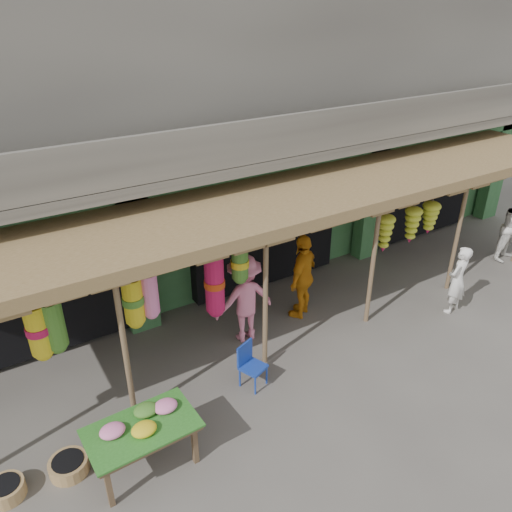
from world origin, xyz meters
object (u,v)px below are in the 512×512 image
flower_table (142,428)px  blue_chair (250,363)px  person_vendor (303,276)px  person_shopper (244,298)px  person_front (457,280)px

flower_table → blue_chair: bearing=15.7°
person_vendor → person_shopper: person_vendor is taller
flower_table → person_shopper: bearing=32.2°
flower_table → person_vendor: (4.17, 1.96, 0.19)m
person_shopper → flower_table: bearing=39.2°
person_vendor → person_front: bearing=119.1°
blue_chair → person_shopper: person_shopper is taller
flower_table → person_front: size_ratio=1.02×
flower_table → person_vendor: size_ratio=0.84×
blue_chair → person_front: bearing=-25.5°
flower_table → person_shopper: (2.74, 1.88, 0.17)m
blue_chair → person_vendor: 2.44m
person_vendor → person_shopper: bearing=-28.3°
person_front → person_shopper: size_ratio=0.84×
flower_table → blue_chair: (2.15, 0.69, -0.28)m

